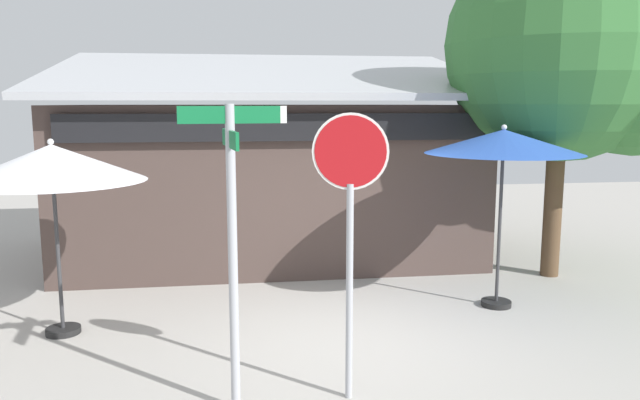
{
  "coord_description": "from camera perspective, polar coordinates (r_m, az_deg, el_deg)",
  "views": [
    {
      "loc": [
        -1.46,
        -7.45,
        2.97
      ],
      "look_at": [
        -0.21,
        1.2,
        1.6
      ],
      "focal_mm": 34.59,
      "sensor_mm": 36.0,
      "label": 1
    }
  ],
  "objects": [
    {
      "name": "cafe_building",
      "position": [
        12.27,
        -4.59,
        2.36
      ],
      "size": [
        8.04,
        4.97,
        4.08
      ],
      "color": "#473833",
      "rests_on": "ground"
    },
    {
      "name": "patio_umbrella_royal_blue_center",
      "position": [
        9.19,
        16.61,
        5.05
      ],
      "size": [
        2.24,
        2.24,
        2.68
      ],
      "color": "black",
      "rests_on": "ground"
    },
    {
      "name": "patio_umbrella_ivory_left",
      "position": [
        8.42,
        -23.55,
        3.05
      ],
      "size": [
        2.31,
        2.31,
        2.54
      ],
      "color": "black",
      "rests_on": "ground"
    },
    {
      "name": "ground_plane",
      "position": [
        8.17,
        2.71,
        -12.79
      ],
      "size": [
        28.0,
        28.0,
        0.1
      ],
      "primitive_type": "cube",
      "color": "#ADA8A0"
    },
    {
      "name": "street_sign_post",
      "position": [
        5.85,
        -8.09,
        -2.3
      ],
      "size": [
        1.0,
        0.94,
        2.97
      ],
      "color": "#A8AAB2",
      "rests_on": "ground"
    },
    {
      "name": "stop_sign",
      "position": [
        6.0,
        2.8,
        -0.43
      ],
      "size": [
        0.73,
        0.16,
        2.89
      ],
      "color": "#A8AAB2",
      "rests_on": "ground"
    },
    {
      "name": "shade_tree",
      "position": [
        11.26,
        23.22,
        12.47
      ],
      "size": [
        4.41,
        3.86,
        5.85
      ],
      "color": "brown",
      "rests_on": "ground"
    }
  ]
}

